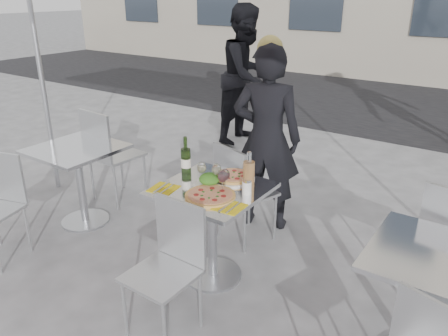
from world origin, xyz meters
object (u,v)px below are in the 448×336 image
Objects in this scene: side_table_right at (435,289)px; side_chair_lfar at (107,149)px; wineglass_white_b at (217,170)px; woman_diner at (266,139)px; salad_plate at (210,180)px; wineglass_red_b at (225,176)px; wineglass_red_a at (222,177)px; napkin_left at (164,188)px; main_table at (212,214)px; wineglass_white_a at (202,168)px; pizza_near at (210,196)px; side_table_left at (79,169)px; chair_near at (170,258)px; napkin_right at (230,207)px; chair_far at (239,186)px; carafe at (249,176)px; pedestrian_a at (247,75)px; sugar_shaker at (247,187)px; pizza_far at (233,177)px; wine_bottle at (186,160)px.

side_table_right is 0.76× the size of side_chair_lfar.
woman_diner is at bearing 95.87° from wineglass_white_b.
salad_plate is 0.16m from wineglass_red_b.
wineglass_red_a is 0.43m from napkin_left.
main_table is 0.34m from wineglass_white_a.
pizza_near is at bearing -174.85° from side_table_right.
salad_plate is 1.40× the size of wineglass_white_a.
chair_near is at bearing -19.49° from side_table_left.
napkin_right is at bearing -48.89° from wineglass_red_b.
carafe is at bearing 146.80° from chair_far.
pedestrian_a is 9.15× the size of napkin_left.
side_chair_lfar is 1.62m from woman_diner.
wineglass_white_b is at bearing 171.13° from side_chair_lfar.
wineglass_red_b is at bearing -4.16° from salad_plate.
side_table_right is 7.01× the size of sugar_shaker.
wineglass_red_a is (1.66, -2.97, -0.09)m from pedestrian_a.
woman_diner reaches higher than pizza_near.
sugar_shaker is (1.75, 0.05, 0.26)m from side_table_left.
chair_near is at bearing -77.53° from salad_plate.
chair_near is 0.67m from salad_plate.
pizza_far is 0.25m from wineglass_white_a.
main_table is 2.54× the size of wine_bottle.
pizza_near is at bearing -96.91° from wineglass_red_b.
carafe is 0.25m from wineglass_white_b.
wineglass_red_a reaches higher than sugar_shaker.
wineglass_white_a is at bearing 169.06° from side_chair_lfar.
pizza_far is 0.26m from carafe.
pizza_far is (-1.46, 0.21, 0.23)m from side_table_right.
salad_plate is at bearing 1.26° from side_table_left.
woman_diner is 0.89m from wineglass_white_b.
wineglass_white_a reaches higher than napkin_left.
napkin_right is (0.03, -0.27, -0.11)m from carafe.
wine_bottle is at bearing 176.02° from sugar_shaker.
chair_near is at bearing -86.45° from pizza_far.
side_table_left is at bearing -179.23° from wineglass_red_b.
pizza_near is at bearing -4.63° from side_table_left.
wineglass_red_b is (0.02, 0.15, 0.10)m from pizza_near.
pizza_far is at bearing 133.33° from chair_far.
pizza_near is 3.22× the size of sugar_shaker.
side_table_left is at bearing 15.14° from woman_diner.
pizza_near is 0.24m from wineglass_white_b.
wineglass_white_b is (-0.10, 0.63, 0.35)m from chair_near.
side_table_left is 3.62× the size of napkin_left.
wine_bottle reaches higher than napkin_right.
chair_far is at bearing 69.03° from napkin_left.
woman_diner reaches higher than napkin_right.
chair_far is 4.30× the size of napkin_left.
chair_near is at bearing -118.45° from napkin_right.
carafe is at bearing 21.38° from main_table.
woman_diner reaches higher than side_chair_lfar.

